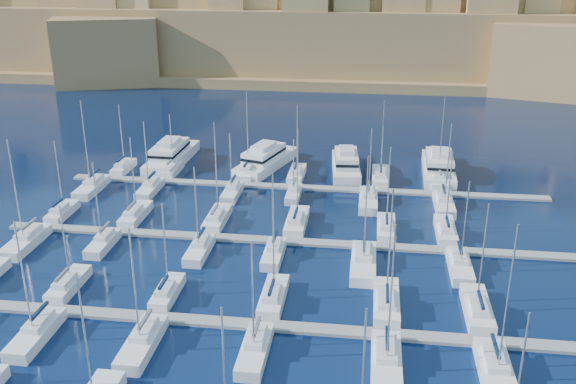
# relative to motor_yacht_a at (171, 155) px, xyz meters

# --- Properties ---
(ground) EXTENTS (600.00, 600.00, 0.00)m
(ground) POSITION_rel_motor_yacht_a_xyz_m (27.03, -42.57, -1.73)
(ground) COLOR black
(ground) RESTS_ON ground
(pontoon_mid_near) EXTENTS (84.00, 2.00, 0.40)m
(pontoon_mid_near) POSITION_rel_motor_yacht_a_xyz_m (27.03, -54.57, -1.53)
(pontoon_mid_near) COLOR slate
(pontoon_mid_near) RESTS_ON ground
(pontoon_mid_far) EXTENTS (84.00, 2.00, 0.40)m
(pontoon_mid_far) POSITION_rel_motor_yacht_a_xyz_m (27.03, -32.57, -1.53)
(pontoon_mid_far) COLOR slate
(pontoon_mid_far) RESTS_ON ground
(pontoon_far) EXTENTS (84.00, 2.00, 0.40)m
(pontoon_far) POSITION_rel_motor_yacht_a_xyz_m (27.03, -10.57, -1.53)
(pontoon_far) COLOR slate
(pontoon_far) RESTS_ON ground
(sailboat_13) EXTENTS (2.52, 8.42, 11.45)m
(sailboat_13) POSITION_rel_motor_yacht_a_xyz_m (2.01, -49.47, -1.01)
(sailboat_13) COLOR silver
(sailboat_13) RESTS_ON ground
(sailboat_14) EXTENTS (2.38, 7.93, 12.47)m
(sailboat_14) POSITION_rel_motor_yacht_a_xyz_m (14.80, -49.71, -1.00)
(sailboat_14) COLOR silver
(sailboat_14) RESTS_ON ground
(sailboat_15) EXTENTS (2.73, 9.09, 13.47)m
(sailboat_15) POSITION_rel_motor_yacht_a_xyz_m (27.76, -49.14, -0.99)
(sailboat_15) COLOR silver
(sailboat_15) RESTS_ON ground
(sailboat_16) EXTENTS (2.99, 9.98, 15.19)m
(sailboat_16) POSITION_rel_motor_yacht_a_xyz_m (41.21, -48.70, -0.97)
(sailboat_16) COLOR silver
(sailboat_16) RESTS_ON ground
(sailboat_17) EXTENTS (2.92, 9.75, 14.02)m
(sailboat_17) POSITION_rel_motor_yacht_a_xyz_m (51.64, -48.82, -0.98)
(sailboat_17) COLOR silver
(sailboat_17) RESTS_ON ground
(sailboat_19) EXTENTS (2.79, 9.28, 14.57)m
(sailboat_19) POSITION_rel_motor_yacht_a_xyz_m (3.34, -60.10, -0.98)
(sailboat_19) COLOR silver
(sailboat_19) RESTS_ON ground
(sailboat_20) EXTENTS (2.87, 9.58, 14.58)m
(sailboat_20) POSITION_rel_motor_yacht_a_xyz_m (15.37, -60.24, -0.97)
(sailboat_20) COLOR silver
(sailboat_20) RESTS_ON ground
(sailboat_21) EXTENTS (2.71, 9.03, 13.86)m
(sailboat_21) POSITION_rel_motor_yacht_a_xyz_m (27.49, -59.97, -0.98)
(sailboat_21) COLOR silver
(sailboat_21) RESTS_ON ground
(sailboat_22) EXTENTS (3.05, 10.17, 16.66)m
(sailboat_22) POSITION_rel_motor_yacht_a_xyz_m (41.05, -60.53, -0.95)
(sailboat_22) COLOR silver
(sailboat_22) RESTS_ON ground
(sailboat_23) EXTENTS (3.09, 10.30, 17.33)m
(sailboat_23) POSITION_rel_motor_yacht_a_xyz_m (51.77, -60.60, -0.95)
(sailboat_23) COLOR silver
(sailboat_23) RESTS_ON ground
(sailboat_24) EXTENTS (2.39, 7.98, 12.55)m
(sailboat_24) POSITION_rel_motor_yacht_a_xyz_m (-9.29, -27.69, -1.00)
(sailboat_24) COLOR silver
(sailboat_24) RESTS_ON ground
(sailboat_25) EXTENTS (2.71, 9.04, 13.38)m
(sailboat_25) POSITION_rel_motor_yacht_a_xyz_m (2.57, -27.17, -0.99)
(sailboat_25) COLOR silver
(sailboat_25) RESTS_ON ground
(sailboat_26) EXTENTS (2.80, 9.33, 16.12)m
(sailboat_26) POSITION_rel_motor_yacht_a_xyz_m (15.61, -27.02, -0.96)
(sailboat_26) COLOR silver
(sailboat_26) RESTS_ON ground
(sailboat_27) EXTENTS (2.97, 9.91, 15.46)m
(sailboat_27) POSITION_rel_motor_yacht_a_xyz_m (27.94, -26.74, -0.96)
(sailboat_27) COLOR silver
(sailboat_27) RESTS_ON ground
(sailboat_28) EXTENTS (2.67, 8.90, 13.48)m
(sailboat_28) POSITION_rel_motor_yacht_a_xyz_m (41.43, -27.23, -0.99)
(sailboat_28) COLOR silver
(sailboat_28) RESTS_ON ground
(sailboat_29) EXTENTS (2.78, 9.27, 13.05)m
(sailboat_29) POSITION_rel_motor_yacht_a_xyz_m (50.11, -27.05, -0.99)
(sailboat_29) COLOR silver
(sailboat_29) RESTS_ON ground
(sailboat_30) EXTENTS (3.04, 10.12, 16.32)m
(sailboat_30) POSITION_rel_motor_yacht_a_xyz_m (-9.46, -38.51, -0.95)
(sailboat_30) COLOR silver
(sailboat_30) RESTS_ON ground
(sailboat_31) EXTENTS (2.45, 8.16, 13.20)m
(sailboat_31) POSITION_rel_motor_yacht_a_xyz_m (1.61, -37.55, -1.00)
(sailboat_31) COLOR silver
(sailboat_31) RESTS_ON ground
(sailboat_32) EXTENTS (2.59, 8.63, 13.26)m
(sailboat_32) POSITION_rel_motor_yacht_a_xyz_m (15.69, -37.78, -0.99)
(sailboat_32) COLOR silver
(sailboat_32) RESTS_ON ground
(sailboat_33) EXTENTS (2.50, 8.34, 12.77)m
(sailboat_33) POSITION_rel_motor_yacht_a_xyz_m (26.07, -37.63, -1.00)
(sailboat_33) COLOR silver
(sailboat_33) RESTS_ON ground
(sailboat_34) EXTENTS (3.27, 10.91, 16.18)m
(sailboat_34) POSITION_rel_motor_yacht_a_xyz_m (38.29, -38.90, -0.95)
(sailboat_34) COLOR silver
(sailboat_34) RESTS_ON ground
(sailboat_35) EXTENTS (2.79, 9.31, 13.09)m
(sailboat_35) POSITION_rel_motor_yacht_a_xyz_m (50.88, -38.11, -0.99)
(sailboat_35) COLOR silver
(sailboat_35) RESTS_ON ground
(sailboat_36) EXTENTS (2.39, 7.95, 12.99)m
(sailboat_36) POSITION_rel_motor_yacht_a_xyz_m (-7.61, -5.70, -1.00)
(sailboat_36) COLOR silver
(sailboat_36) RESTS_ON ground
(sailboat_37) EXTENTS (2.36, 7.86, 11.50)m
(sailboat_37) POSITION_rel_motor_yacht_a_xyz_m (1.94, -5.75, -1.01)
(sailboat_37) COLOR silver
(sailboat_37) RESTS_ON ground
(sailboat_38) EXTENTS (2.80, 9.33, 15.89)m
(sailboat_38) POSITION_rel_motor_yacht_a_xyz_m (16.18, -5.02, -0.96)
(sailboat_38) COLOR silver
(sailboat_38) RESTS_ON ground
(sailboat_39) EXTENTS (2.70, 9.01, 13.85)m
(sailboat_39) POSITION_rel_motor_yacht_a_xyz_m (25.35, -5.18, -0.98)
(sailboat_39) COLOR silver
(sailboat_39) RESTS_ON ground
(sailboat_40) EXTENTS (3.01, 10.05, 14.96)m
(sailboat_40) POSITION_rel_motor_yacht_a_xyz_m (40.64, -4.67, -0.97)
(sailboat_40) COLOR silver
(sailboat_40) RESTS_ON ground
(sailboat_41) EXTENTS (3.05, 10.17, 17.06)m
(sailboat_41) POSITION_rel_motor_yacht_a_xyz_m (50.96, -4.61, -0.95)
(sailboat_41) COLOR silver
(sailboat_41) RESTS_ON ground
(sailboat_42) EXTENTS (2.99, 9.98, 16.47)m
(sailboat_42) POSITION_rel_motor_yacht_a_xyz_m (-9.18, -16.44, -0.95)
(sailboat_42) COLOR silver
(sailboat_42) RESTS_ON ground
(sailboat_43) EXTENTS (2.64, 8.79, 13.06)m
(sailboat_43) POSITION_rel_motor_yacht_a_xyz_m (1.08, -15.86, -0.99)
(sailboat_43) COLOR silver
(sailboat_43) RESTS_ON ground
(sailboat_44) EXTENTS (2.52, 8.39, 11.54)m
(sailboat_44) POSITION_rel_motor_yacht_a_xyz_m (15.54, -15.66, -1.01)
(sailboat_44) COLOR silver
(sailboat_44) RESTS_ON ground
(sailboat_45) EXTENTS (2.21, 7.38, 10.73)m
(sailboat_45) POSITION_rel_motor_yacht_a_xyz_m (26.06, -15.16, -1.03)
(sailboat_45) COLOR silver
(sailboat_45) RESTS_ON ground
(sailboat_46) EXTENTS (2.99, 9.97, 13.41)m
(sailboat_46) POSITION_rel_motor_yacht_a_xyz_m (38.63, -16.44, -0.98)
(sailboat_46) COLOR silver
(sailboat_46) RESTS_ON ground
(sailboat_47) EXTENTS (2.95, 9.85, 14.62)m
(sailboat_47) POSITION_rel_motor_yacht_a_xyz_m (50.83, -16.38, -0.97)
(sailboat_47) COLOR silver
(sailboat_47) RESTS_ON ground
(motor_yacht_a) EXTENTS (6.32, 19.07, 5.25)m
(motor_yacht_a) POSITION_rel_motor_yacht_a_xyz_m (0.00, 0.00, 0.00)
(motor_yacht_a) COLOR silver
(motor_yacht_a) RESTS_ON ground
(motor_yacht_b) EXTENTS (10.49, 18.88, 5.25)m
(motor_yacht_b) POSITION_rel_motor_yacht_a_xyz_m (18.72, -0.37, -0.00)
(motor_yacht_b) COLOR silver
(motor_yacht_b) RESTS_ON ground
(motor_yacht_c) EXTENTS (6.22, 16.52, 5.25)m
(motor_yacht_c) POSITION_rel_motor_yacht_a_xyz_m (34.21, -1.31, -0.00)
(motor_yacht_c) COLOR silver
(motor_yacht_c) RESTS_ON ground
(motor_yacht_d) EXTENTS (6.18, 18.56, 5.25)m
(motor_yacht_d) POSITION_rel_motor_yacht_a_xyz_m (51.31, -0.25, -0.00)
(motor_yacht_d) COLOR silver
(motor_yacht_d) RESTS_ON ground
(fortified_city) EXTENTS (460.00, 108.95, 59.52)m
(fortified_city) POSITION_rel_motor_yacht_a_xyz_m (26.84, 112.69, 13.01)
(fortified_city) COLOR brown
(fortified_city) RESTS_ON ground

